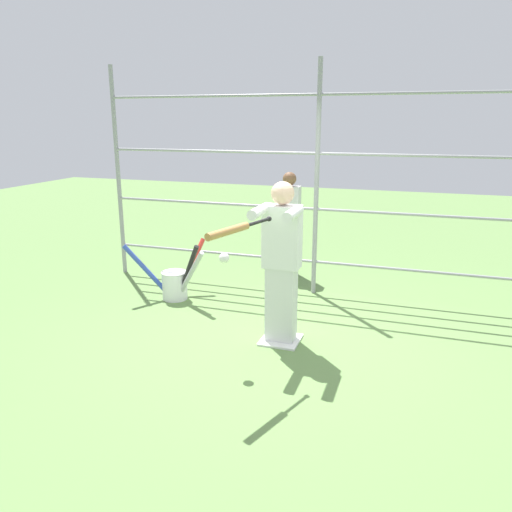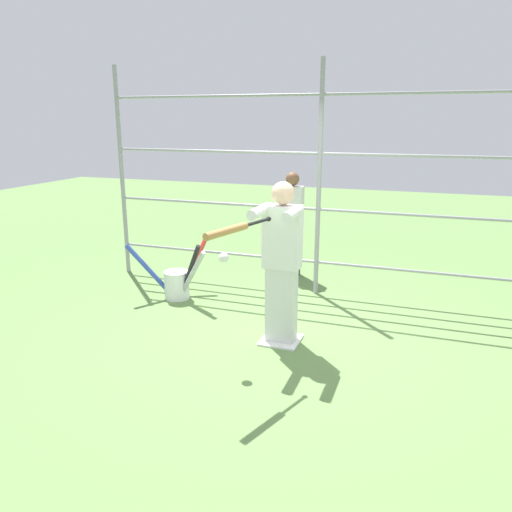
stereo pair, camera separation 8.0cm
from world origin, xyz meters
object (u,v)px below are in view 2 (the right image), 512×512
at_px(baseball_bat_swinging, 232,229).
at_px(softball_in_flight, 224,258).
at_px(bat_bucket, 178,281).
at_px(batter, 282,259).
at_px(bystander_behind_fence, 292,223).

distance_m(baseball_bat_swinging, softball_in_flight, 0.57).
distance_m(softball_in_flight, bat_bucket, 1.98).
bearing_deg(batter, bystander_behind_fence, -76.88).
distance_m(baseball_bat_swinging, bat_bucket, 2.53).
relative_size(baseball_bat_swinging, bat_bucket, 0.71).
relative_size(bat_bucket, bystander_behind_fence, 0.74).
relative_size(batter, softball_in_flight, 17.46).
height_order(softball_in_flight, bat_bucket, softball_in_flight).
bearing_deg(baseball_bat_swinging, bat_bucket, -49.13).
bearing_deg(baseball_bat_swinging, batter, -100.21).
height_order(bat_bucket, bystander_behind_fence, bystander_behind_fence).
height_order(baseball_bat_swinging, softball_in_flight, baseball_bat_swinging).
xyz_separation_m(baseball_bat_swinging, bat_bucket, (1.47, -1.70, -1.15)).
distance_m(baseball_bat_swinging, bystander_behind_fence, 3.25).
distance_m(batter, baseball_bat_swinging, 1.03).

